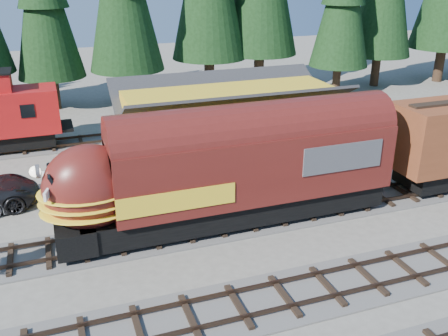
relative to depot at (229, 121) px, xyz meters
name	(u,v)px	position (x,y,z in m)	size (l,w,h in m)	color
ground	(315,259)	(0.00, -10.50, -2.96)	(120.00, 120.00, 0.00)	#6B665B
track_siding	(440,186)	(10.00, -6.50, -2.90)	(68.00, 3.20, 0.33)	#4C4947
track_spur	(50,146)	(-10.00, 7.50, -2.90)	(32.00, 3.20, 0.33)	#4C4947
depot	(229,121)	(0.00, 0.00, 0.00)	(12.80, 7.00, 5.30)	gold
locomotive	(219,176)	(-2.85, -6.50, -0.40)	(16.12, 3.20, 4.38)	black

